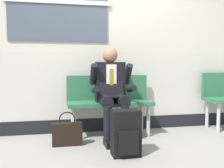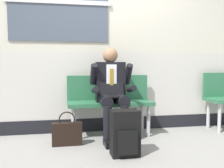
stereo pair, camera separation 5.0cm
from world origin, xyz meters
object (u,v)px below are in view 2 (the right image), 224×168
Objects in this scene: bench_with_person at (109,99)px; backpack at (125,134)px; handbag at (67,133)px; person_seated at (112,90)px.

backpack is (0.01, -0.89, -0.27)m from bench_with_person.
backpack is at bearing -38.36° from handbag.
bench_with_person is at bearing 32.96° from handbag.
bench_with_person is 0.81m from handbag.
bench_with_person is 2.77× the size of handbag.
person_seated is at bearing -90.00° from bench_with_person.
backpack is 1.19× the size of handbag.
person_seated reaches higher than backpack.
handbag is at bearing -147.04° from bench_with_person.
person_seated is (-0.00, -0.19, 0.15)m from bench_with_person.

